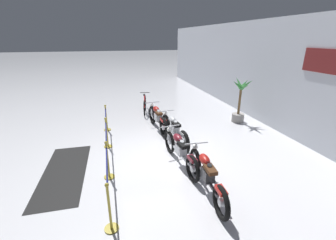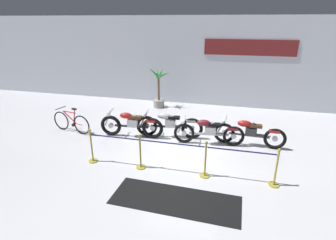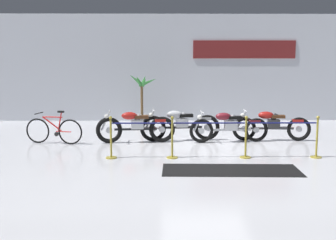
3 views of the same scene
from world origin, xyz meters
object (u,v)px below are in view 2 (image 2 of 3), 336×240
Objects in this scene: motorcycle_silver_1 at (169,125)px; potted_palm_left_of_row at (159,90)px; stanchion_mid_left at (140,157)px; stanchion_far_right at (275,173)px; motorcycle_maroon_2 at (208,132)px; motorcycle_red_3 at (249,133)px; stanchion_mid_right at (205,165)px; bicycle at (71,122)px; stanchion_far_left at (138,147)px; motorcycle_red_0 at (131,124)px; floor_banner at (175,200)px.

potted_palm_left_of_row reaches higher than motorcycle_silver_1.
stanchion_mid_left is at bearing -97.21° from motorcycle_silver_1.
stanchion_far_right is (3.61, 0.00, 0.00)m from stanchion_mid_left.
motorcycle_red_3 is (1.32, 0.23, -0.00)m from motorcycle_maroon_2.
motorcycle_red_3 is at bearing 36.15° from stanchion_mid_left.
bicycle is at bearing 160.65° from stanchion_mid_right.
stanchion_far_left is (0.96, -5.56, -0.21)m from potted_palm_left_of_row.
stanchion_far_left is 4.96× the size of stanchion_mid_right.
motorcycle_red_3 is at bearing 3.41° from bicycle.
bicycle is (-2.36, -0.12, -0.08)m from motorcycle_red_0.
stanchion_mid_right reaches higher than bicycle.
motorcycle_red_3 is 1.22× the size of potted_palm_left_of_row.
potted_palm_left_of_row is at bearing 129.79° from stanchion_far_right.
floor_banner is at bearing -114.88° from stanchion_mid_right.
motorcycle_silver_1 is at bearing 145.98° from stanchion_far_right.
stanchion_mid_left is (1.04, -1.96, -0.12)m from motorcycle_red_0.
motorcycle_silver_1 reaches higher than motorcycle_red_0.
potted_palm_left_of_row is 5.67m from stanchion_mid_left.
stanchion_far_left is at bearing 180.00° from stanchion_mid_right.
stanchion_mid_left is (1.02, -5.56, -0.50)m from potted_palm_left_of_row.
motorcycle_maroon_2 is 1.37× the size of bicycle.
potted_palm_left_of_row is at bearing 110.66° from floor_banner.
motorcycle_maroon_2 is 2.00m from stanchion_mid_right.
floor_banner is (1.00, -3.44, -0.48)m from motorcycle_silver_1.
floor_banner is (1.34, -1.19, -0.65)m from stanchion_far_left.
stanchion_mid_left reaches higher than motorcycle_silver_1.
stanchion_mid_right reaches higher than motorcycle_red_3.
stanchion_mid_left is (-0.28, -2.24, -0.13)m from motorcycle_silver_1.
bicycle is 0.57× the size of floor_banner.
stanchion_mid_left is 1.00× the size of stanchion_mid_right.
stanchion_mid_left is at bearing -143.85° from motorcycle_red_3.
motorcycle_silver_1 is at bearing 81.26° from stanchion_far_left.
potted_palm_left_of_row reaches higher than stanchion_far_left.
motorcycle_red_0 is 1.20× the size of potted_palm_left_of_row.
bicycle is 1.63× the size of stanchion_far_right.
stanchion_far_right is 2.64m from floor_banner.
motorcycle_maroon_2 is at bearing 1.76° from bicycle.
motorcycle_red_3 is at bearing 64.58° from floor_banner.
stanchion_mid_right is at bearing -19.35° from bicycle.
stanchion_mid_right reaches higher than motorcycle_maroon_2.
bicycle is at bearing 151.16° from stanchion_far_left.
motorcycle_red_3 is 0.77× the size of floor_banner.
stanchion_mid_left reaches higher than bicycle.
stanchion_mid_right is 0.35× the size of floor_banner.
floor_banner is (4.68, -3.03, -0.39)m from bicycle.
stanchion_far_right is at bearing -34.02° from motorcycle_silver_1.
motorcycle_red_3 is 2.23× the size of stanchion_far_right.
stanchion_far_left is at bearing 140.21° from floor_banner.
stanchion_far_left is at bearing -131.73° from motorcycle_maroon_2.
potted_palm_left_of_row is 1.83× the size of stanchion_mid_right.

